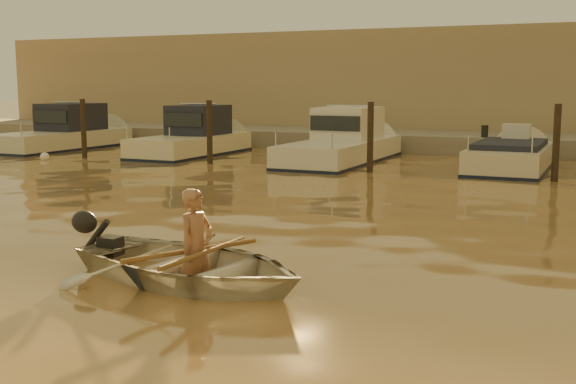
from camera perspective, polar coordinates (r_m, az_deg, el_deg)
The scene contains 20 objects.
ground_plane at distance 8.88m, azimuth -20.99°, elevation -8.33°, with size 160.00×160.00×0.00m, color olive.
dinghy at distance 9.26m, azimuth -7.71°, elevation -5.71°, with size 2.39×3.34×0.69m, color silver.
person at distance 9.14m, azimuth -7.27°, elevation -4.43°, with size 0.55×0.36×1.50m, color #9C6A4E.
outboard_motor at distance 10.29m, azimuth -13.93°, elevation -4.14°, with size 0.90×0.40×0.70m, color black, non-canonical shape.
oar_port at distance 9.05m, azimuth -6.56°, elevation -4.76°, with size 0.06×0.06×2.10m, color brown.
oar_starboard at distance 9.18m, azimuth -7.50°, elevation -4.59°, with size 0.06×0.06×2.10m, color brown.
moored_boat_0 at distance 29.46m, azimuth -17.48°, elevation 4.48°, with size 2.17×6.95×1.75m, color silver, non-canonical shape.
moored_boat_1 at distance 25.92m, azimuth -7.68°, elevation 4.30°, with size 2.06×6.19×1.75m, color beige, non-canonical shape.
moored_boat_2 at distance 23.42m, azimuth 4.23°, elevation 3.91°, with size 2.17×7.32×1.75m, color silver, non-canonical shape.
moored_boat_3 at distance 22.21m, azimuth 17.20°, elevation 2.27°, with size 2.03×5.88×0.95m, color beige, non-canonical shape.
piling_0 at distance 25.85m, azimuth -15.84°, elevation 4.65°, with size 0.18×0.18×2.20m, color #2D2319.
piling_1 at distance 22.96m, azimuth -6.22°, elevation 4.48°, with size 0.18×0.18×2.20m, color #2D2319.
piling_2 at distance 20.78m, azimuth 6.52°, elevation 4.06°, with size 0.18×0.18×2.20m, color #2D2319.
piling_3 at distance 19.83m, azimuth 20.42°, elevation 3.37°, with size 0.18×0.18×2.20m, color #2D2319.
fender_a at distance 25.37m, azimuth -18.67°, elevation 2.65°, with size 0.30×0.30×0.30m, color white.
fender_b at distance 24.35m, azimuth -10.65°, elevation 2.72°, with size 0.30×0.30×0.30m, color orange.
fender_c at distance 20.65m, azimuth 1.92°, elevation 1.85°, with size 0.30×0.30×0.30m, color white.
fender_d at distance 20.23m, azimuth 15.05°, elevation 1.42°, with size 0.30×0.30×0.30m, color orange.
quay at distance 28.20m, azimuth 11.69°, elevation 3.56°, with size 52.00×4.00×1.00m, color gray.
waterfront_building at distance 33.49m, azimuth 13.91°, elevation 8.10°, with size 46.00×7.00×4.80m, color #9E8466.
Camera 1 is at (6.13, -5.93, 2.48)m, focal length 45.00 mm.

